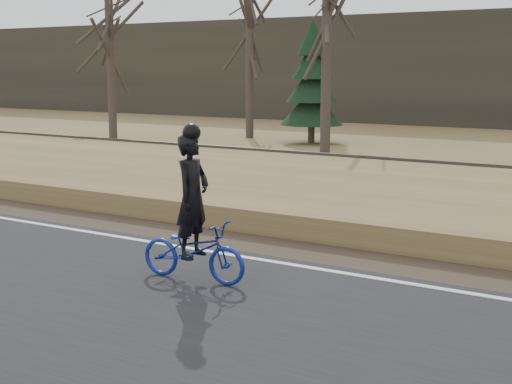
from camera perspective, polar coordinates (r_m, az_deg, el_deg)
The scene contains 12 objects.
ground at distance 14.04m, azimuth -15.49°, elevation -3.23°, with size 120.00×120.00×0.00m, color #96764C.
edge_line at distance 14.16m, azimuth -14.92°, elevation -2.83°, with size 120.00×0.12×0.01m, color silver.
shoulder at distance 14.86m, azimuth -12.14°, elevation -2.29°, with size 120.00×1.60×0.04m, color #473A2B.
embankment at distance 17.08m, azimuth -5.25°, elevation 0.15°, with size 120.00×5.00×0.44m, color #96764C.
ballast at distance 20.22m, azimuth 1.16°, elevation 1.73°, with size 120.00×3.00×0.45m, color slate.
railroad at distance 20.17m, azimuth 1.17°, elevation 2.59°, with size 120.00×2.40×0.29m.
treeline_backdrop at distance 40.57m, azimuth 17.20°, elevation 9.35°, with size 120.00×4.00×6.00m, color #383328.
cyclist at distance 10.29m, azimuth -5.06°, elevation -3.04°, with size 1.72×0.72×2.28m.
bare_tree_far_left at distance 31.50m, azimuth -11.58°, elevation 11.01°, with size 0.36×0.36×7.61m, color #463A33.
bare_tree_left at distance 31.87m, azimuth -0.53°, elevation 11.55°, with size 0.36×0.36×8.01m, color #463A33.
bare_tree_near_left at distance 25.23m, azimuth 5.66°, elevation 10.67°, with size 0.36×0.36×6.91m, color #463A33.
conifer at distance 29.64m, azimuth 4.50°, elevation 8.54°, with size 2.60×2.60×5.07m.
Camera 1 is at (10.04, -9.31, 3.11)m, focal length 50.00 mm.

